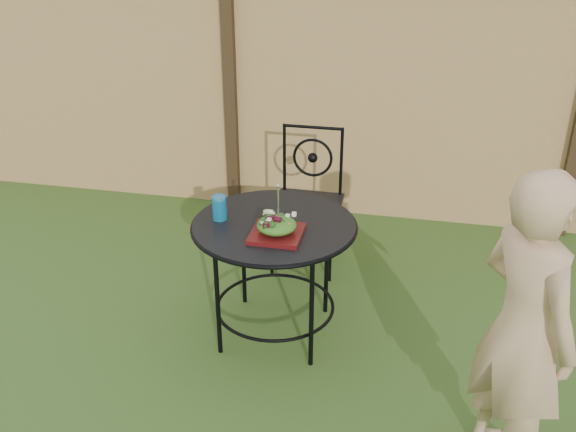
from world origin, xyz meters
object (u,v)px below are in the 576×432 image
object	(u,v)px
patio_chair	(308,195)
diner	(524,331)
patio_table	(274,245)
salad_plate	(277,234)

from	to	relation	value
patio_chair	diner	size ratio (longest dim) A/B	0.66
patio_table	patio_chair	distance (m)	0.89
patio_table	diner	world-z (taller)	diner
diner	salad_plate	size ratio (longest dim) A/B	5.35
patio_table	patio_chair	size ratio (longest dim) A/B	0.97
patio_table	salad_plate	xyz separation A→B (m)	(0.05, -0.14, 0.15)
patio_table	salad_plate	world-z (taller)	salad_plate
diner	salad_plate	bearing A→B (deg)	28.45
diner	salad_plate	world-z (taller)	diner
patio_table	salad_plate	bearing A→B (deg)	-71.81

